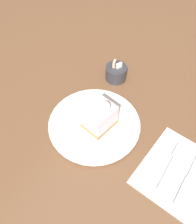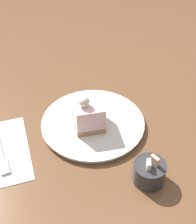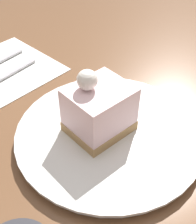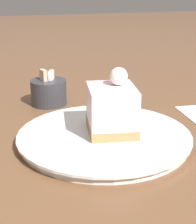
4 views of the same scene
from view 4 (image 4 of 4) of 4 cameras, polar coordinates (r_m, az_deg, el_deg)
ground_plane at (r=0.63m, az=2.45°, el=-3.09°), size 4.00×4.00×0.00m
plate at (r=0.59m, az=0.94°, el=-3.82°), size 0.27×0.27×0.01m
cake_slice at (r=0.58m, az=2.16°, el=0.57°), size 0.08×0.10×0.10m
sugar_bowl at (r=0.76m, az=-7.54°, el=3.07°), size 0.07×0.07×0.07m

